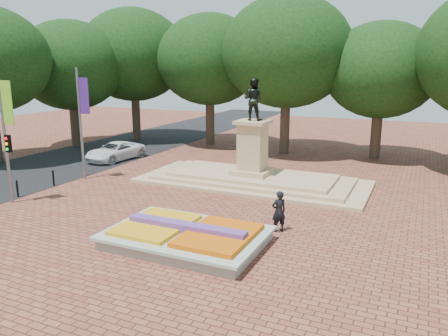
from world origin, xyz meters
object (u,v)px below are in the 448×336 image
object	(u,v)px
flower_bed	(187,236)
monument	(252,169)
pedestrian	(279,211)
van	(115,151)

from	to	relation	value
flower_bed	monument	xyz separation A→B (m)	(-1.03, 10.00, 0.50)
flower_bed	pedestrian	world-z (taller)	pedestrian
monument	van	world-z (taller)	monument
pedestrian	van	bearing A→B (deg)	-73.63
flower_bed	van	bearing A→B (deg)	137.53
flower_bed	van	size ratio (longest dim) A/B	1.28
van	monument	bearing A→B (deg)	-2.64
van	pedestrian	distance (m)	18.31
monument	pedestrian	distance (m)	8.08
monument	pedestrian	size ratio (longest dim) A/B	7.59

